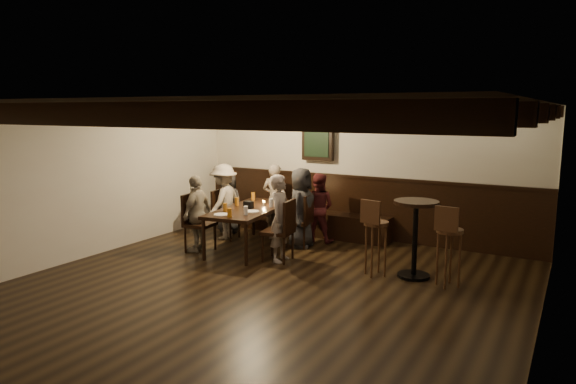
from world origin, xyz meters
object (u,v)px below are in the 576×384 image
Objects in this scene: person_bench_centre at (275,200)px; person_right_near at (301,208)px; dining_table at (250,211)px; person_bench_right at (318,208)px; person_left_near at (224,202)px; person_left_far at (197,213)px; chair_right_near at (299,231)px; chair_left_far at (199,234)px; bar_stool_left at (375,247)px; chair_left_near at (226,224)px; person_right_far at (281,218)px; high_top_table at (415,227)px; chair_right_far at (279,242)px; person_bench_left at (229,202)px; bar_stool_right at (448,256)px.

person_bench_centre is 0.96m from person_right_near.
person_bench_right is (0.77, 1.01, -0.03)m from dining_table.
person_left_far is at bearing -0.00° from person_left_near.
chair_right_near is 0.74× the size of person_bench_right.
person_right_near is at bearing 121.47° from chair_left_far.
bar_stool_left reaches higher than chair_right_near.
person_bench_right is 1.71m from person_left_near.
person_left_near is (-1.58, -0.67, 0.07)m from person_bench_right.
person_bench_right is 1.11× the size of bar_stool_left.
chair_left_near is 0.90m from chair_left_far.
person_left_far is at bearing 90.00° from person_right_far.
chair_right_near is 0.99m from person_right_far.
chair_left_near is 3.66m from high_top_table.
person_left_far reaches higher than dining_table.
chair_right_near is 0.90m from chair_right_far.
chair_left_near is at bearing 147.95° from dining_table.
chair_left_near is 0.65× the size of person_right_near.
high_top_table is (3.52, 0.45, 0.08)m from person_left_far.
chair_right_far is 2.12m from high_top_table.
person_bench_right is 2.13m from person_left_far.
person_bench_right reaches higher than dining_table.
person_bench_left reaches higher than bar_stool_left.
chair_right_far is (0.12, -0.89, 0.02)m from chair_right_near.
person_right_near reaches higher than high_top_table.
bar_stool_right reaches higher than dining_table.
chair_left_far is 0.88× the size of high_top_table.
chair_left_near is 1.70m from chair_right_far.
person_right_far is (0.94, -1.39, 0.00)m from person_bench_centre.
person_bench_left is (-1.01, 0.77, -0.06)m from dining_table.
chair_right_far is 0.87× the size of bar_stool_right.
person_bench_left is 1.06× the size of bar_stool_left.
person_bench_centre reaches higher than bar_stool_right.
person_left_near is at bearing 90.00° from chair_right_near.
person_bench_right reaches higher than chair_right_far.
person_bench_right is (0.12, 0.47, 0.34)m from chair_right_near.
chair_right_near is at bearing 68.11° from person_bench_right.
person_left_near is 4.19m from bar_stool_right.
person_bench_right is at bearing 151.79° from high_top_table.
bar_stool_right is (3.99, 0.29, 0.12)m from chair_left_far.
high_top_table is at bearing -9.55° from dining_table.
bar_stool_right is (2.56, 0.10, 0.12)m from chair_right_far.
person_bench_centre is 3.71m from bar_stool_right.
person_right_near is 1.23× the size of bar_stool_right.
person_right_near reaches higher than chair_right_near.
person_bench_right is at bearing -6.34° from person_right_far.
person_left_near reaches higher than person_bench_centre.
chair_right_far is at bearing 57.98° from chair_left_near.
bar_stool_right is (3.47, -1.29, -0.26)m from person_bench_centre.
chair_right_near is (0.65, 0.54, -0.37)m from dining_table.
person_left_near is at bearing -90.00° from chair_left_near.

